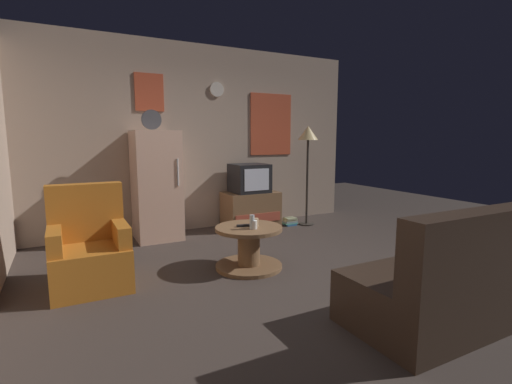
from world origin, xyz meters
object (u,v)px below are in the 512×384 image
mug_ceramic_white (254,225)px  book_stack (290,221)px  crt_tv (249,178)px  wine_glass (252,222)px  couch (459,282)px  remote_control (244,226)px  armchair (89,251)px  standing_lamp (308,141)px  coffee_table (249,247)px  tv_stand (251,210)px  mug_ceramic_tan (255,222)px  fridge (156,185)px

mug_ceramic_white → book_stack: mug_ceramic_white is taller
crt_tv → wine_glass: bearing=-115.8°
couch → remote_control: bearing=117.3°
armchair → wine_glass: bearing=-13.6°
crt_tv → standing_lamp: size_ratio=0.34×
couch → standing_lamp: bearing=75.0°
coffee_table → couch: couch is taller
tv_stand → coffee_table: (-0.86, -1.66, -0.05)m
tv_stand → mug_ceramic_white: tv_stand is taller
mug_ceramic_tan → book_stack: (1.41, 1.49, -0.44)m
book_stack → mug_ceramic_white: bearing=-133.1°
tv_stand → crt_tv: 0.50m
remote_control → armchair: armchair is taller
coffee_table → remote_control: remote_control is taller
crt_tv → armchair: crt_tv is taller
standing_lamp → coffee_table: standing_lamp is taller
tv_stand → mug_ceramic_white: size_ratio=9.33×
tv_stand → standing_lamp: 1.42m
mug_ceramic_white → armchair: 1.61m
tv_stand → couch: (0.03, -3.46, 0.03)m
mug_ceramic_white → book_stack: (1.47, 1.57, -0.44)m
standing_lamp → remote_control: 2.42m
tv_stand → armchair: armchair is taller
remote_control → couch: couch is taller
fridge → tv_stand: 1.53m
crt_tv → armchair: bearing=-149.7°
mug_ceramic_white → couch: 1.92m
coffee_table → mug_ceramic_white: 0.29m
tv_stand → armchair: bearing=-149.9°
crt_tv → remote_control: size_ratio=3.60×
tv_stand → mug_ceramic_tan: 1.88m
fridge → mug_ceramic_white: size_ratio=19.67×
tv_stand → coffee_table: 1.87m
standing_lamp → mug_ceramic_white: standing_lamp is taller
wine_glass → standing_lamp: bearing=40.5°
standing_lamp → mug_ceramic_white: bearing=-139.2°
fridge → tv_stand: (1.46, -0.00, -0.47)m
coffee_table → mug_ceramic_white: mug_ceramic_white is taller
crt_tv → mug_ceramic_tan: (-0.78, -1.68, -0.28)m
crt_tv → standing_lamp: standing_lamp is taller
armchair → book_stack: size_ratio=4.37×
crt_tv → mug_ceramic_tan: bearing=-114.8°
remote_control → couch: 2.06m
wine_glass → armchair: (-1.54, 0.37, -0.20)m
crt_tv → coffee_table: size_ratio=0.75×
crt_tv → mug_ceramic_white: size_ratio=6.00×
standing_lamp → couch: bearing=-105.0°
tv_stand → crt_tv: bearing=-177.5°
coffee_table → couch: (0.89, -1.80, 0.08)m
book_stack → couch: bearing=-100.1°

